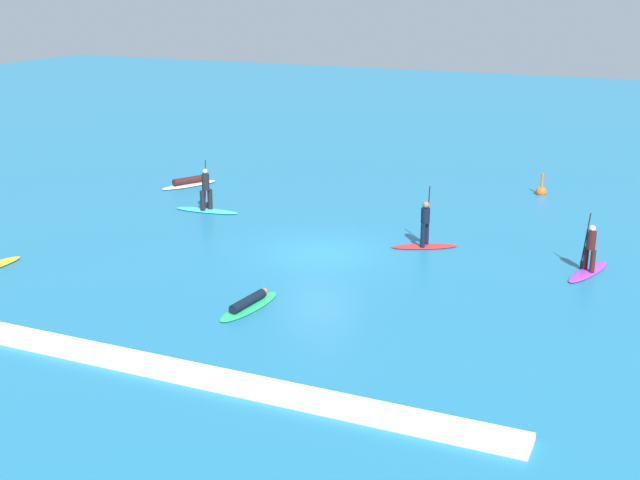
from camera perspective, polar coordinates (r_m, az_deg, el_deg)
The scene contains 8 objects.
ground_plane at distance 29.95m, azimuth 0.00°, elevation -0.91°, with size 120.00×120.00×0.00m, color #1E6B93.
surfer_on_purple_board at distance 29.28m, azimuth 17.84°, elevation -1.35°, with size 1.35×2.83×2.03m.
surfer_on_green_board at distance 25.19m, azimuth -4.85°, elevation -4.33°, with size 1.03×2.82×0.36m.
surfer_on_red_board at distance 30.70m, azimuth 7.15°, elevation 0.47°, with size 2.45×1.71×2.29m.
surfer_on_white_board at distance 40.07m, azimuth -8.91°, elevation 3.86°, with size 2.00×2.86×0.43m.
surfer_on_teal_board at distance 35.50m, azimuth -7.75°, elevation 2.70°, with size 2.89×0.91×2.13m.
marker_buoy at distance 39.34m, azimuth 14.82°, elevation 3.24°, with size 0.49×0.49×1.12m.
wave_crest at distance 21.69m, azimuth -11.01°, elevation -8.47°, with size 18.64×0.90×0.18m, color white.
Camera 1 is at (11.46, -25.99, 9.49)m, focal length 47.01 mm.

